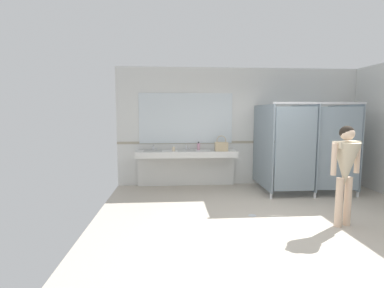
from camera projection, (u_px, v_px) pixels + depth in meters
ground_plane at (287, 229)px, 4.42m from camera, size 6.22×6.02×0.10m
wall_back at (244, 127)px, 7.00m from camera, size 6.22×0.12×2.86m
wall_back_tile_band at (244, 142)px, 6.98m from camera, size 6.22×0.01×0.06m
vanity_counter at (186, 160)px, 6.73m from camera, size 2.36×0.53×1.00m
mirror_panel at (186, 118)px, 6.81m from camera, size 2.26×0.02×1.21m
bathroom_stalls at (307, 146)px, 6.19m from camera, size 1.93×1.38×1.99m
person_standing at (346, 164)px, 4.32m from camera, size 0.54×0.50×1.57m
handbag at (221, 146)px, 6.53m from camera, size 0.30×0.15×0.36m
soap_dispenser at (199, 146)px, 6.79m from camera, size 0.07×0.07×0.19m
paper_cup at (174, 149)px, 6.52m from camera, size 0.07×0.07×0.10m
floor_drain_cover at (252, 215)px, 4.85m from camera, size 0.14×0.14×0.01m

